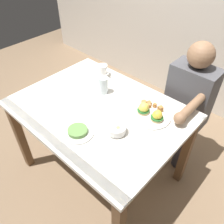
# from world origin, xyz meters

# --- Properties ---
(ground_plane) EXTENTS (6.00, 6.00, 0.00)m
(ground_plane) POSITION_xyz_m (0.00, 0.00, 0.00)
(ground_plane) COLOR #7F664C
(dining_table) EXTENTS (1.20, 0.90, 0.74)m
(dining_table) POSITION_xyz_m (0.00, 0.00, 0.63)
(dining_table) COLOR white
(dining_table) RESTS_ON ground_plane
(eggs_benedict_plate) EXTENTS (0.27, 0.27, 0.09)m
(eggs_benedict_plate) POSITION_xyz_m (0.32, 0.17, 0.77)
(eggs_benedict_plate) COLOR white
(eggs_benedict_plate) RESTS_ON dining_table
(fruit_bowl) EXTENTS (0.12, 0.12, 0.06)m
(fruit_bowl) POSITION_xyz_m (0.25, -0.09, 0.77)
(fruit_bowl) COLOR white
(fruit_bowl) RESTS_ON dining_table
(coffee_mug) EXTENTS (0.11, 0.08, 0.09)m
(coffee_mug) POSITION_xyz_m (-0.28, 0.33, 0.79)
(coffee_mug) COLOR white
(coffee_mug) RESTS_ON dining_table
(fork) EXTENTS (0.14, 0.10, 0.00)m
(fork) POSITION_xyz_m (-0.34, 0.10, 0.74)
(fork) COLOR silver
(fork) RESTS_ON dining_table
(water_glass_near) EXTENTS (0.07, 0.07, 0.13)m
(water_glass_near) POSITION_xyz_m (-0.11, 0.16, 0.80)
(water_glass_near) COLOR silver
(water_glass_near) RESTS_ON dining_table
(side_plate) EXTENTS (0.20, 0.20, 0.04)m
(side_plate) POSITION_xyz_m (0.08, -0.26, 0.75)
(side_plate) COLOR white
(side_plate) RESTS_ON dining_table
(diner_person) EXTENTS (0.34, 0.54, 1.14)m
(diner_person) POSITION_xyz_m (0.38, 0.60, 0.65)
(diner_person) COLOR #33333D
(diner_person) RESTS_ON ground_plane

